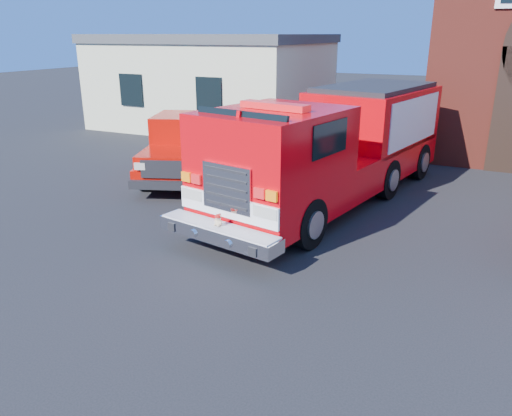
% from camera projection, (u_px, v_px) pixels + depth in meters
% --- Properties ---
extents(ground, '(100.00, 100.00, 0.00)m').
position_uv_depth(ground, '(280.00, 248.00, 10.75)').
color(ground, black).
rests_on(ground, ground).
extents(side_building, '(10.20, 8.20, 4.35)m').
position_uv_depth(side_building, '(215.00, 80.00, 24.75)').
color(side_building, beige).
rests_on(side_building, ground).
extents(fire_engine, '(4.50, 10.00, 2.98)m').
position_uv_depth(fire_engine, '(336.00, 145.00, 13.37)').
color(fire_engine, black).
rests_on(fire_engine, ground).
extents(pickup_truck, '(4.18, 6.44, 1.98)m').
position_uv_depth(pickup_truck, '(190.00, 145.00, 16.19)').
color(pickup_truck, black).
rests_on(pickup_truck, ground).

